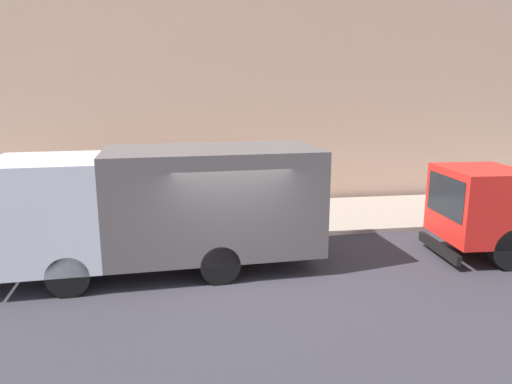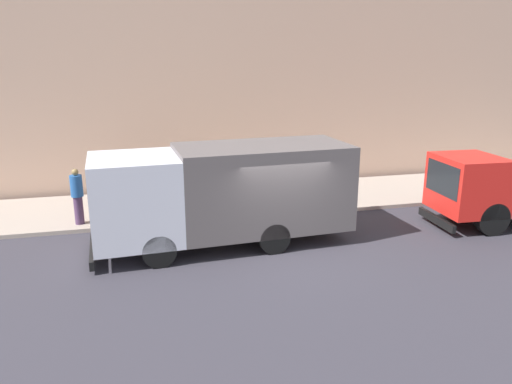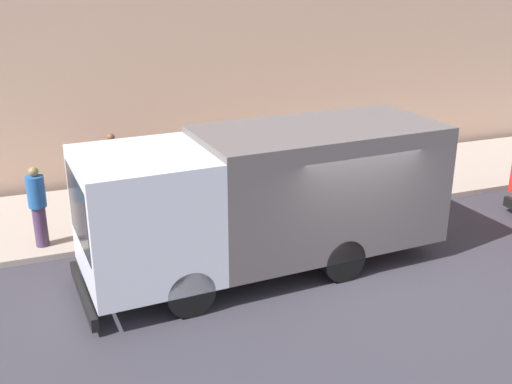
{
  "view_description": "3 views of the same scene",
  "coord_description": "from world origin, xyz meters",
  "views": [
    {
      "loc": [
        -9.48,
        0.96,
        4.16
      ],
      "look_at": [
        1.08,
        -0.65,
        1.79
      ],
      "focal_mm": 32.92,
      "sensor_mm": 36.0,
      "label": 1
    },
    {
      "loc": [
        -11.9,
        3.77,
        5.21
      ],
      "look_at": [
        1.13,
        0.54,
        1.48
      ],
      "focal_mm": 34.22,
      "sensor_mm": 36.0,
      "label": 2
    },
    {
      "loc": [
        -9.11,
        5.66,
        5.68
      ],
      "look_at": [
        1.43,
        1.57,
        1.53
      ],
      "focal_mm": 42.46,
      "sensor_mm": 36.0,
      "label": 3
    }
  ],
  "objects": [
    {
      "name": "traffic_cone_orange",
      "position": [
        3.83,
        4.54,
        0.5
      ],
      "size": [
        0.52,
        0.52,
        0.74
      ],
      "primitive_type": "cone",
      "color": "orange",
      "rests_on": "sidewalk"
    },
    {
      "name": "ground",
      "position": [
        0.0,
        0.0,
        0.0
      ],
      "size": [
        80.0,
        80.0,
        0.0
      ],
      "primitive_type": "plane",
      "color": "#35323B"
    },
    {
      "name": "pedestrian_walking",
      "position": [
        6.1,
        3.72,
        1.01
      ],
      "size": [
        0.39,
        0.39,
        1.68
      ],
      "rotation": [
        0.0,
        0.0,
        4.67
      ],
      "color": "black",
      "rests_on": "sidewalk"
    },
    {
      "name": "pedestrian_standing",
      "position": [
        3.55,
        5.66,
        1.06
      ],
      "size": [
        0.52,
        0.52,
        1.77
      ],
      "rotation": [
        0.0,
        0.0,
        5.62
      ],
      "color": "#4D3353",
      "rests_on": "sidewalk"
    },
    {
      "name": "large_utility_truck",
      "position": [
        1.09,
        1.47,
        1.58
      ],
      "size": [
        2.79,
        7.34,
        2.83
      ],
      "rotation": [
        0.0,
        0.0,
        0.05
      ],
      "color": "silver",
      "rests_on": "ground"
    },
    {
      "name": "building_facade",
      "position": [
        7.54,
        0.0,
        5.11
      ],
      "size": [
        0.5,
        30.0,
        10.21
      ],
      "primitive_type": "cube",
      "color": "tan",
      "rests_on": "ground"
    },
    {
      "name": "small_flatbed_truck",
      "position": [
        0.7,
        -7.44,
        1.08
      ],
      "size": [
        2.29,
        5.77,
        2.26
      ],
      "rotation": [
        0.0,
        0.0,
        -0.05
      ],
      "color": "red",
      "rests_on": "ground"
    },
    {
      "name": "pedestrian_third",
      "position": [
        3.65,
        3.51,
        0.97
      ],
      "size": [
        0.52,
        0.52,
        1.6
      ],
      "rotation": [
        0.0,
        0.0,
        5.57
      ],
      "color": "#26212B",
      "rests_on": "sidewalk"
    },
    {
      "name": "sidewalk",
      "position": [
        5.02,
        0.0,
        0.06
      ],
      "size": [
        4.04,
        30.0,
        0.13
      ],
      "primitive_type": "cube",
      "color": "#A69688",
      "rests_on": "ground"
    }
  ]
}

